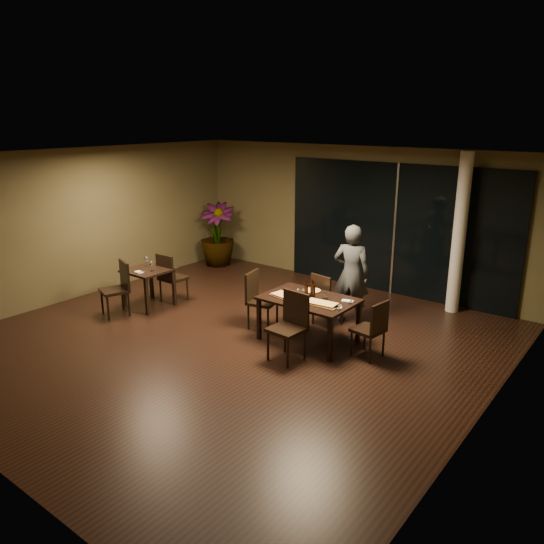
{
  "coord_description": "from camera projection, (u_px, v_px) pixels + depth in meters",
  "views": [
    {
      "loc": [
        5.49,
        -6.0,
        3.61
      ],
      "look_at": [
        0.23,
        0.82,
        1.05
      ],
      "focal_mm": 35.0,
      "sensor_mm": 36.0,
      "label": 1
    }
  ],
  "objects": [
    {
      "name": "side_napkin",
      "position": [
        139.0,
        272.0,
        10.0
      ],
      "size": [
        0.2,
        0.14,
        0.01
      ],
      "primitive_type": "cube",
      "rotation": [
        0.0,
        0.0,
        -0.19
      ],
      "color": "white",
      "rests_on": "side_table"
    },
    {
      "name": "pizza_board_right",
      "position": [
        322.0,
        304.0,
        8.31
      ],
      "size": [
        0.59,
        0.31,
        0.01
      ],
      "primitive_type": "cube",
      "rotation": [
        0.0,
        0.0,
        0.02
      ],
      "color": "#4E2F19",
      "rests_on": "main_table"
    },
    {
      "name": "napkin_near",
      "position": [
        336.0,
        307.0,
        8.17
      ],
      "size": [
        0.2,
        0.16,
        0.01
      ],
      "primitive_type": "cube",
      "rotation": [
        0.0,
        0.0,
        0.39
      ],
      "color": "white",
      "rests_on": "main_table"
    },
    {
      "name": "chair_side_far",
      "position": [
        170.0,
        275.0,
        10.51
      ],
      "size": [
        0.47,
        0.47,
        0.99
      ],
      "rotation": [
        0.0,
        0.0,
        3.15
      ],
      "color": "black",
      "rests_on": "ground"
    },
    {
      "name": "bottle_b",
      "position": [
        313.0,
        289.0,
        8.57
      ],
      "size": [
        0.07,
        0.07,
        0.3
      ],
      "primitive_type": null,
      "color": "black",
      "rests_on": "main_table"
    },
    {
      "name": "ceiling",
      "position": [
        227.0,
        156.0,
        7.94
      ],
      "size": [
        8.0,
        8.0,
        0.04
      ],
      "primitive_type": "cube",
      "color": "silver",
      "rests_on": "wall_back"
    },
    {
      "name": "napkin_far",
      "position": [
        348.0,
        301.0,
        8.45
      ],
      "size": [
        0.2,
        0.15,
        0.01
      ],
      "primitive_type": "cube",
      "rotation": [
        0.0,
        0.0,
        0.3
      ],
      "color": "white",
      "rests_on": "main_table"
    },
    {
      "name": "ground",
      "position": [
        231.0,
        341.0,
        8.8
      ],
      "size": [
        8.0,
        8.0,
        0.0
      ],
      "primitive_type": "plane",
      "color": "black",
      "rests_on": "ground"
    },
    {
      "name": "chair_main_near",
      "position": [
        291.0,
        322.0,
        8.03
      ],
      "size": [
        0.52,
        0.52,
        1.05
      ],
      "rotation": [
        0.0,
        0.0,
        -0.08
      ],
      "color": "black",
      "rests_on": "ground"
    },
    {
      "name": "tumbler_right",
      "position": [
        325.0,
        296.0,
        8.57
      ],
      "size": [
        0.08,
        0.08,
        0.1
      ],
      "primitive_type": "cylinder",
      "color": "white",
      "rests_on": "main_table"
    },
    {
      "name": "column",
      "position": [
        459.0,
        234.0,
        9.74
      ],
      "size": [
        0.24,
        0.24,
        3.0
      ],
      "primitive_type": "cylinder",
      "color": "silver",
      "rests_on": "ground"
    },
    {
      "name": "round_pizza",
      "position": [
        312.0,
        291.0,
        8.95
      ],
      "size": [
        0.28,
        0.28,
        0.01
      ],
      "primitive_type": "cylinder",
      "color": "#B93A14",
      "rests_on": "main_table"
    },
    {
      "name": "oblong_pizza_left",
      "position": [
        287.0,
        296.0,
        8.63
      ],
      "size": [
        0.53,
        0.31,
        0.02
      ],
      "primitive_type": null,
      "rotation": [
        0.0,
        0.0,
        -0.17
      ],
      "color": "maroon",
      "rests_on": "pizza_board_left"
    },
    {
      "name": "tumbler_left",
      "position": [
        300.0,
        291.0,
        8.8
      ],
      "size": [
        0.08,
        0.08,
        0.1
      ],
      "primitive_type": "cylinder",
      "color": "white",
      "rests_on": "main_table"
    },
    {
      "name": "side_table",
      "position": [
        148.0,
        275.0,
        10.25
      ],
      "size": [
        0.8,
        0.8,
        0.75
      ],
      "color": "black",
      "rests_on": "ground"
    },
    {
      "name": "pizza_board_left",
      "position": [
        287.0,
        297.0,
        8.64
      ],
      "size": [
        0.63,
        0.4,
        0.01
      ],
      "primitive_type": "cube",
      "rotation": [
        0.0,
        0.0,
        -0.2
      ],
      "color": "#492617",
      "rests_on": "main_table"
    },
    {
      "name": "potted_plant",
      "position": [
        217.0,
        234.0,
        13.08
      ],
      "size": [
        1.16,
        1.16,
        1.54
      ],
      "primitive_type": "imported",
      "rotation": [
        0.0,
        0.0,
        0.54
      ],
      "color": "#1D501A",
      "rests_on": "ground"
    },
    {
      "name": "main_table",
      "position": [
        309.0,
        302.0,
        8.63
      ],
      "size": [
        1.5,
        1.0,
        0.75
      ],
      "color": "black",
      "rests_on": "ground"
    },
    {
      "name": "chair_main_right",
      "position": [
        373.0,
        327.0,
        8.05
      ],
      "size": [
        0.48,
        0.48,
        0.93
      ],
      "rotation": [
        0.0,
        0.0,
        -1.71
      ],
      "color": "black",
      "rests_on": "ground"
    },
    {
      "name": "wine_glass_a",
      "position": [
        147.0,
        262.0,
        10.37
      ],
      "size": [
        0.09,
        0.09,
        0.2
      ],
      "primitive_type": null,
      "color": "white",
      "rests_on": "side_table"
    },
    {
      "name": "window_panel",
      "position": [
        395.0,
        230.0,
        10.84
      ],
      "size": [
        5.0,
        0.06,
        2.7
      ],
      "primitive_type": "cube",
      "color": "black",
      "rests_on": "ground"
    },
    {
      "name": "chair_side_near",
      "position": [
        119.0,
        285.0,
        9.84
      ],
      "size": [
        0.6,
        0.6,
        1.02
      ],
      "rotation": [
        0.0,
        0.0,
        -0.34
      ],
      "color": "black",
      "rests_on": "ground"
    },
    {
      "name": "wall_left",
      "position": [
        80.0,
        223.0,
        10.74
      ],
      "size": [
        0.1,
        8.0,
        3.0
      ],
      "primitive_type": "cube",
      "color": "#4B4428",
      "rests_on": "ground"
    },
    {
      "name": "wall_right",
      "position": [
        495.0,
        309.0,
        6.0
      ],
      "size": [
        0.1,
        8.0,
        3.0
      ],
      "primitive_type": "cube",
      "color": "#4B4428",
      "rests_on": "ground"
    },
    {
      "name": "bottle_a",
      "position": [
        306.0,
        288.0,
        8.63
      ],
      "size": [
        0.07,
        0.07,
        0.3
      ],
      "primitive_type": null,
      "color": "black",
      "rests_on": "main_table"
    },
    {
      "name": "chair_main_far",
      "position": [
        325.0,
        297.0,
        9.31
      ],
      "size": [
        0.51,
        0.51,
        0.95
      ],
      "rotation": [
        0.0,
        0.0,
        2.97
      ],
      "color": "black",
      "rests_on": "ground"
    },
    {
      "name": "wall_back",
      "position": [
        355.0,
        216.0,
        11.45
      ],
      "size": [
        8.0,
        0.1,
        3.0
      ],
      "primitive_type": "cube",
      "color": "#4B4428",
      "rests_on": "ground"
    },
    {
      "name": "chair_main_left",
      "position": [
        258.0,
        297.0,
        9.26
      ],
      "size": [
        0.55,
        0.55,
        1.0
      ],
      "rotation": [
        0.0,
        0.0,
        1.79
      ],
      "color": "black",
      "rests_on": "ground"
    },
    {
      "name": "oblong_pizza_right",
      "position": [
        322.0,
        303.0,
        8.31
      ],
      "size": [
        0.49,
        0.26,
        0.02
      ],
      "primitive_type": null,
      "rotation": [
        0.0,
        0.0,
        0.08
      ],
      "color": "maroon",
      "rests_on": "pizza_board_right"
    },
    {
      "name": "bottle_c",
      "position": [
        312.0,
        288.0,
        8.64
      ],
      "size": [
        0.07,
        0.07,
        0.3
      ],
      "primitive_type": null,
      "color": "black",
      "rests_on": "main_table"
    },
    {
      "name": "diner",
      "position": [
        351.0,
        274.0,
        9.38
      ],
      "size": [
        0.69,
        0.54,
        1.8
      ],
      "primitive_type": "imported",
      "rotation": [
        0.0,
        0.0,
        3.38
      ],
      "color": "#303235",
      "rests_on": "ground"
    },
    {
      "name": "wine_glass_b",
      "position": [
        152.0,
        266.0,
        10.09
      ],
      "size": [
        0.08,
        0.08,
        0.19
      ],
      "primitive_type": null,
      "color": "white",
      "rests_on": "side_table"
    }
  ]
}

